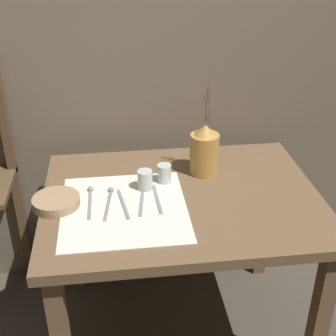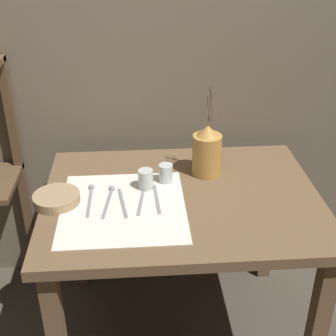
{
  "view_description": "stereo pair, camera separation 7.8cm",
  "coord_description": "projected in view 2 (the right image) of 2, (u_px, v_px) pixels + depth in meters",
  "views": [
    {
      "loc": [
        -0.24,
        -1.49,
        1.65
      ],
      "look_at": [
        -0.05,
        0.0,
        0.83
      ],
      "focal_mm": 50.0,
      "sensor_mm": 36.0,
      "label": 1
    },
    {
      "loc": [
        -0.16,
        -1.49,
        1.65
      ],
      "look_at": [
        -0.05,
        0.0,
        0.83
      ],
      "focal_mm": 50.0,
      "sensor_mm": 36.0,
      "label": 2
    }
  ],
  "objects": [
    {
      "name": "knife_center",
      "position": [
        141.0,
        200.0,
        1.73
      ],
      "size": [
        0.04,
        0.2,
        0.0
      ],
      "color": "gray",
      "rests_on": "wooden_table"
    },
    {
      "name": "pitcher_with_flowers",
      "position": [
        207.0,
        152.0,
        1.87
      ],
      "size": [
        0.12,
        0.12,
        0.38
      ],
      "color": "#B7843D",
      "rests_on": "wooden_table"
    },
    {
      "name": "stone_wall_back",
      "position": [
        172.0,
        33.0,
        1.97
      ],
      "size": [
        7.0,
        0.06,
        2.4
      ],
      "color": "#6B5E4C",
      "rests_on": "ground_plane"
    },
    {
      "name": "glass_tumbler_far",
      "position": [
        166.0,
        173.0,
        1.84
      ],
      "size": [
        0.06,
        0.06,
        0.07
      ],
      "color": "#B7C1BC",
      "rests_on": "wooden_table"
    },
    {
      "name": "linen_cloth",
      "position": [
        123.0,
        207.0,
        1.7
      ],
      "size": [
        0.45,
        0.48,
        0.0
      ],
      "color": "silver",
      "rests_on": "wooden_table"
    },
    {
      "name": "glass_tumbler_near",
      "position": [
        146.0,
        179.0,
        1.79
      ],
      "size": [
        0.06,
        0.06,
        0.08
      ],
      "color": "#B7C1BC",
      "rests_on": "wooden_table"
    },
    {
      "name": "wooden_bowl",
      "position": [
        57.0,
        199.0,
        1.72
      ],
      "size": [
        0.17,
        0.17,
        0.04
      ],
      "color": "#9E7F5B",
      "rests_on": "wooden_table"
    },
    {
      "name": "spoon_inner",
      "position": [
        91.0,
        193.0,
        1.77
      ],
      "size": [
        0.02,
        0.21,
        0.02
      ],
      "color": "gray",
      "rests_on": "wooden_table"
    },
    {
      "name": "ground_plane",
      "position": [
        180.0,
        328.0,
        2.11
      ],
      "size": [
        12.0,
        12.0,
        0.0
      ],
      "primitive_type": "plane",
      "color": "#473F35"
    },
    {
      "name": "spoon_outer",
      "position": [
        110.0,
        194.0,
        1.76
      ],
      "size": [
        0.04,
        0.21,
        0.02
      ],
      "color": "gray",
      "rests_on": "wooden_table"
    },
    {
      "name": "fork_outer",
      "position": [
        157.0,
        199.0,
        1.74
      ],
      "size": [
        0.02,
        0.2,
        0.0
      ],
      "color": "gray",
      "rests_on": "wooden_table"
    },
    {
      "name": "wooden_table",
      "position": [
        182.0,
        217.0,
        1.82
      ],
      "size": [
        1.05,
        0.79,
        0.71
      ],
      "color": "brown",
      "rests_on": "ground_plane"
    },
    {
      "name": "fork_inner",
      "position": [
        123.0,
        203.0,
        1.71
      ],
      "size": [
        0.04,
        0.2,
        0.0
      ],
      "color": "gray",
      "rests_on": "wooden_table"
    }
  ]
}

